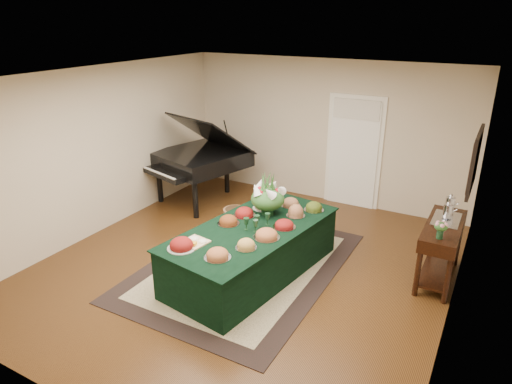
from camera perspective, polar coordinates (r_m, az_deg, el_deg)
The scene contains 14 objects.
ground at distance 6.77m, azimuth -1.24°, elevation -9.12°, with size 6.00×6.00×0.00m, color black.
area_rug at distance 6.75m, azimuth -1.50°, elevation -9.16°, with size 2.51×3.52×0.01m.
kitchen_doorway at distance 8.69m, azimuth 12.11°, elevation 4.76°, with size 1.05×0.07×2.10m.
buffet_table at distance 6.40m, azimuth -0.44°, elevation -7.32°, with size 1.63×2.79×0.73m.
food_platters at distance 6.26m, azimuth 0.10°, elevation -3.77°, with size 1.32×2.26×0.14m.
cutting_board at distance 5.87m, azimuth -7.55°, elevation -5.95°, with size 0.35×0.35×0.10m.
green_goblets at distance 6.16m, azimuth 0.08°, elevation -3.82°, with size 0.25×0.35×0.18m.
floral_centerpiece at distance 6.52m, azimuth 1.49°, elevation -0.36°, with size 0.51×0.51×0.51m.
grand_piano at distance 8.76m, azimuth -6.97°, elevation 4.18°, with size 1.86×1.97×1.74m.
wicker_basket at distance 8.02m, azimuth -2.62°, elevation -3.01°, with size 0.42×0.42×0.26m, color #93643B.
mahogany_sideboard at distance 6.62m, azimuth 22.27°, elevation -5.23°, with size 0.45×1.29×0.84m.
tea_service at distance 6.74m, azimuth 22.94°, elevation -2.00°, with size 0.34×0.58×0.30m.
pink_bouquet at distance 6.06m, azimuth 22.11°, elevation -4.09°, with size 0.18×0.18×0.23m.
wall_painting at distance 6.23m, azimuth 25.67°, elevation 3.51°, with size 0.05×0.95×0.75m.
Camera 1 is at (2.95, -5.04, 3.44)m, focal length 32.00 mm.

